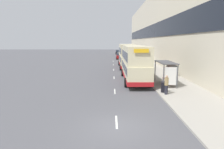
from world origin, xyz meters
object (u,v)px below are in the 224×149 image
at_px(car_0, 118,52).
at_px(car_3, 122,54).
at_px(car_1, 121,53).
at_px(litter_bin, 164,87).
at_px(car_2, 119,56).
at_px(pedestrian_1, 175,70).
at_px(bus_shelter, 168,69).
at_px(double_decker_bus_near, 134,63).
at_px(double_decker_bus_ahead, 127,55).
at_px(pedestrian_at_shelter, 166,85).

height_order(car_0, car_3, car_3).
distance_m(car_1, litter_bin, 50.85).
relative_size(car_0, car_3, 1.03).
bearing_deg(litter_bin, car_2, 94.25).
xyz_separation_m(pedestrian_1, litter_bin, (-3.69, -8.41, -0.35)).
xyz_separation_m(bus_shelter, car_2, (-3.95, 33.42, -1.01)).
height_order(bus_shelter, car_3, bus_shelter).
distance_m(bus_shelter, car_2, 33.66).
relative_size(double_decker_bus_near, double_decker_bus_ahead, 1.00).
height_order(double_decker_bus_near, double_decker_bus_ahead, same).
xyz_separation_m(car_1, pedestrian_at_shelter, (1.81, -51.54, 0.16)).
distance_m(car_0, car_3, 13.56).
bearing_deg(pedestrian_1, car_1, 97.36).
bearing_deg(car_2, double_decker_bus_ahead, -88.08).
bearing_deg(car_0, pedestrian_at_shelter, -87.53).
bearing_deg(double_decker_bus_ahead, bus_shelter, -77.65).
bearing_deg(car_3, double_decker_bus_ahead, -91.10).
distance_m(bus_shelter, double_decker_bus_near, 4.29).
height_order(double_decker_bus_ahead, car_1, double_decker_bus_ahead).
distance_m(double_decker_bus_ahead, pedestrian_1, 11.70).
distance_m(double_decker_bus_near, pedestrian_1, 6.39).
bearing_deg(bus_shelter, litter_bin, -110.66).
bearing_deg(bus_shelter, car_2, 96.74).
bearing_deg(litter_bin, car_0, 92.47).
bearing_deg(double_decker_bus_near, car_1, 89.63).
bearing_deg(bus_shelter, double_decker_bus_ahead, 102.35).
bearing_deg(pedestrian_1, double_decker_bus_near, -156.99).
distance_m(car_2, pedestrian_at_shelter, 37.48).
bearing_deg(bus_shelter, car_0, 93.90).
bearing_deg(car_2, car_3, 81.72).
bearing_deg(double_decker_bus_near, pedestrian_at_shelter, -72.53).
relative_size(pedestrian_at_shelter, pedestrian_1, 1.01).
relative_size(bus_shelter, pedestrian_at_shelter, 2.42).
bearing_deg(double_decker_bus_near, car_2, 91.21).
xyz_separation_m(car_1, pedestrian_1, (5.48, -42.41, 0.15)).
bearing_deg(car_1, double_decker_bus_near, -90.37).
distance_m(double_decker_bus_ahead, car_3, 25.78).
relative_size(pedestrian_at_shelter, litter_bin, 1.65).
bearing_deg(pedestrian_at_shelter, car_0, 92.47).
distance_m(car_2, litter_bin, 36.76).
bearing_deg(bus_shelter, double_decker_bus_near, 140.52).
xyz_separation_m(double_decker_bus_ahead, pedestrian_1, (5.81, -10.08, -1.27)).
bearing_deg(car_1, bus_shelter, -86.38).
relative_size(car_3, litter_bin, 4.12).
relative_size(double_decker_bus_ahead, car_2, 2.69).
bearing_deg(double_decker_bus_ahead, litter_bin, -83.47).
height_order(double_decker_bus_near, litter_bin, double_decker_bus_near).
height_order(double_decker_bus_near, car_0, double_decker_bus_near).
bearing_deg(pedestrian_at_shelter, litter_bin, 92.14).
xyz_separation_m(double_decker_bus_near, double_decker_bus_ahead, (-0.04, 12.53, 0.00)).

